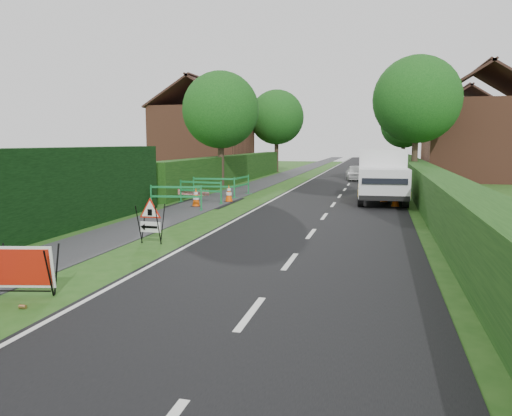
{
  "coord_description": "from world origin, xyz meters",
  "views": [
    {
      "loc": [
        4.38,
        -9.72,
        2.66
      ],
      "look_at": [
        1.43,
        2.15,
        1.04
      ],
      "focal_mm": 35.0,
      "sensor_mm": 36.0,
      "label": 1
    }
  ],
  "objects_px": {
    "triangle_sign": "(149,217)",
    "hatchback_car": "(356,173)",
    "red_rect_sign": "(23,268)",
    "works_van": "(382,174)"
  },
  "relations": [
    {
      "from": "works_van",
      "to": "hatchback_car",
      "type": "relative_size",
      "value": 1.65
    },
    {
      "from": "triangle_sign",
      "to": "hatchback_car",
      "type": "xyz_separation_m",
      "value": [
        4.16,
        23.84,
        -0.18
      ]
    },
    {
      "from": "red_rect_sign",
      "to": "triangle_sign",
      "type": "xyz_separation_m",
      "value": [
        0.11,
        4.63,
        0.21
      ]
    },
    {
      "from": "red_rect_sign",
      "to": "hatchback_car",
      "type": "relative_size",
      "value": 0.36
    },
    {
      "from": "works_van",
      "to": "hatchback_car",
      "type": "xyz_separation_m",
      "value": [
        -1.73,
        12.87,
        -0.7
      ]
    },
    {
      "from": "triangle_sign",
      "to": "hatchback_car",
      "type": "bearing_deg",
      "value": 82.55
    },
    {
      "from": "triangle_sign",
      "to": "works_van",
      "type": "height_order",
      "value": "works_van"
    },
    {
      "from": "works_van",
      "to": "hatchback_car",
      "type": "bearing_deg",
      "value": 95.58
    },
    {
      "from": "red_rect_sign",
      "to": "works_van",
      "type": "distance_m",
      "value": 16.74
    },
    {
      "from": "red_rect_sign",
      "to": "hatchback_car",
      "type": "bearing_deg",
      "value": 68.9
    }
  ]
}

